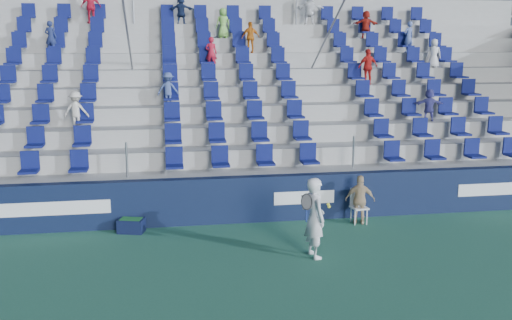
{
  "coord_description": "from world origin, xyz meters",
  "views": [
    {
      "loc": [
        -2.01,
        -10.91,
        4.6
      ],
      "look_at": [
        0.2,
        2.8,
        1.7
      ],
      "focal_mm": 40.0,
      "sensor_mm": 36.0,
      "label": 1
    }
  ],
  "objects": [
    {
      "name": "line_judge_chair",
      "position": [
        2.84,
        2.64,
        0.51
      ],
      "size": [
        0.44,
        0.45,
        0.9
      ],
      "color": "white",
      "rests_on": "ground"
    },
    {
      "name": "line_judge",
      "position": [
        2.84,
        2.5,
        0.64
      ],
      "size": [
        0.81,
        0.53,
        1.27
      ],
      "primitive_type": "imported",
      "rotation": [
        0.0,
        0.0,
        2.82
      ],
      "color": "tan",
      "rests_on": "ground"
    },
    {
      "name": "ground",
      "position": [
        0.0,
        0.0,
        0.0
      ],
      "size": [
        70.0,
        70.0,
        0.0
      ],
      "primitive_type": "plane",
      "color": "#2C684E",
      "rests_on": "ground"
    },
    {
      "name": "grandstand",
      "position": [
        -0.0,
        8.24,
        2.14
      ],
      "size": [
        24.0,
        8.17,
        6.63
      ],
      "color": "#A5A5A0",
      "rests_on": "ground"
    },
    {
      "name": "tennis_player",
      "position": [
        1.1,
        0.47,
        0.89
      ],
      "size": [
        0.69,
        0.71,
        1.77
      ],
      "color": "silver",
      "rests_on": "ground"
    },
    {
      "name": "sponsor_wall",
      "position": [
        0.0,
        3.15,
        0.6
      ],
      "size": [
        24.0,
        0.32,
        1.2
      ],
      "color": "#0E1835",
      "rests_on": "ground"
    },
    {
      "name": "ball_bin",
      "position": [
        -2.91,
        2.75,
        0.19
      ],
      "size": [
        0.7,
        0.56,
        0.35
      ],
      "color": "black",
      "rests_on": "ground"
    }
  ]
}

